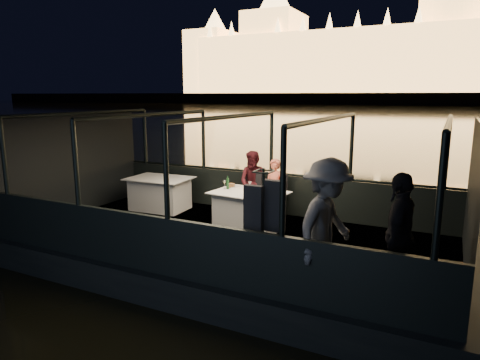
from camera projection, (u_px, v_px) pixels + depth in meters
The scene contains 30 objects.
river_water at pixel (433, 113), 78.57m from camera, with size 500.00×500.00×0.00m, color black.
boat_hull at pixel (231, 261), 8.33m from camera, with size 8.60×4.40×1.00m, color black.
boat_deck at pixel (231, 238), 8.24m from camera, with size 8.00×4.00×0.04m, color black.
gunwale_port at pixel (271, 193), 9.90m from camera, with size 8.00×0.08×0.90m, color black.
gunwale_starboard at pixel (169, 247), 6.39m from camera, with size 8.00×0.08×0.90m, color black.
cabin_glass_port at pixel (271, 144), 9.68m from camera, with size 8.00×0.02×1.40m, color #99B2B2, non-canonical shape.
cabin_glass_starboard at pixel (166, 172), 6.17m from camera, with size 8.00×0.02×1.40m, color #99B2B2, non-canonical shape.
cabin_roof_glass at pixel (230, 117), 7.79m from camera, with size 8.00×4.00×0.02m, color #99B2B2, non-canonical shape.
end_wall_fore at pixel (76, 164), 9.76m from camera, with size 0.02×4.00×2.30m, color black, non-canonical shape.
end_wall_aft at pixel (472, 202), 6.26m from camera, with size 0.02×4.00×2.30m, color black, non-canonical shape.
canopy_ribs at pixel (231, 178), 8.01m from camera, with size 8.00×4.00×2.30m, color black, non-canonical shape.
embankment at pixel (447, 100), 192.51m from camera, with size 400.00×140.00×6.00m, color #423D33.
parliament_building at pixel (452, 23), 156.33m from camera, with size 220.00×32.00×60.00m, color #F2D18C, non-canonical shape.
dining_table_central at pixel (249, 210), 8.68m from camera, with size 1.45×1.05×0.77m, color silver.
dining_table_aft at pixel (160, 194), 10.17m from camera, with size 1.45×1.05×0.77m, color white.
chair_port_left at pixel (250, 197), 9.59m from camera, with size 0.45×0.45×0.97m, color black.
chair_port_right at pixel (274, 199), 9.34m from camera, with size 0.45×0.45×0.97m, color black.
coat_stand at pixel (263, 226), 5.95m from camera, with size 0.48×0.38×1.71m, color black, non-canonical shape.
person_woman_coral at pixel (275, 185), 9.35m from camera, with size 0.48×0.32×1.33m, color #E76F54.
person_man_maroon at pixel (254, 182), 9.66m from camera, with size 0.70×0.55×1.46m, color #401218.
passenger_stripe at pixel (326, 233), 5.78m from camera, with size 1.22×0.69×1.88m, color silver.
passenger_dark at pixel (399, 235), 5.71m from camera, with size 1.01×0.42×1.71m, color black.
wine_bottle at pixel (228, 182), 8.88m from camera, with size 0.06×0.06×0.28m, color #143718.
bread_basket at pixel (231, 185), 9.08m from camera, with size 0.18×0.18×0.07m, color brown.
amber_candle at pixel (253, 190), 8.64m from camera, with size 0.06×0.06×0.08m, color #FF9D3F.
plate_near at pixel (259, 194), 8.45m from camera, with size 0.24×0.24×0.02m, color white.
plate_far at pixel (234, 186), 9.11m from camera, with size 0.27×0.27×0.02m, color silver.
wine_glass_white at pixel (225, 185), 8.89m from camera, with size 0.06×0.06×0.18m, color white, non-canonical shape.
wine_glass_red at pixel (265, 185), 8.80m from camera, with size 0.07×0.07×0.21m, color white, non-canonical shape.
wine_glass_empty at pixel (250, 187), 8.61m from camera, with size 0.07×0.07×0.21m, color white, non-canonical shape.
Camera 1 is at (3.67, -6.96, 3.18)m, focal length 32.00 mm.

